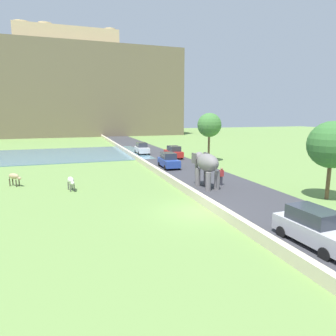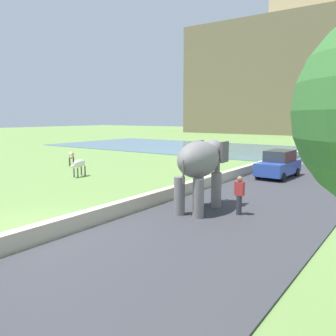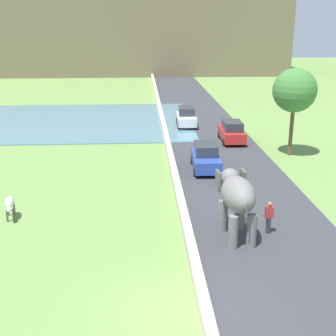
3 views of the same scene
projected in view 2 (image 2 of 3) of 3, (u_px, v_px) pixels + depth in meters
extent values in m
plane|color=#6B8E47|center=(39.00, 230.00, 12.42)|extent=(220.00, 220.00, 0.00)
cube|color=#38383D|center=(320.00, 171.00, 25.62)|extent=(7.00, 120.00, 0.06)
cube|color=beige|center=(260.00, 166.00, 26.16)|extent=(0.40, 110.00, 0.62)
cube|color=slate|center=(186.00, 147.00, 45.85)|extent=(36.00, 18.00, 0.08)
cube|color=#75664C|center=(335.00, 78.00, 79.60)|extent=(64.00, 28.00, 25.39)
cylinder|color=#D6BC89|center=(283.00, 13.00, 84.45)|extent=(4.77, 4.77, 6.76)
cylinder|color=#D6BC89|center=(310.00, 8.00, 80.83)|extent=(4.05, 4.05, 6.98)
ellipsoid|color=slate|center=(199.00, 159.00, 14.35)|extent=(1.61, 2.80, 1.50)
cylinder|color=slate|center=(199.00, 189.00, 15.52)|extent=(0.44, 0.44, 1.60)
cylinder|color=slate|center=(216.00, 191.00, 15.09)|extent=(0.44, 0.44, 1.60)
cylinder|color=slate|center=(179.00, 196.00, 14.03)|extent=(0.44, 0.44, 1.60)
cylinder|color=slate|center=(198.00, 199.00, 13.60)|extent=(0.44, 0.44, 1.60)
ellipsoid|color=slate|center=(213.00, 152.00, 15.53)|extent=(1.07, 0.98, 1.10)
cube|color=#575454|center=(199.00, 150.00, 15.71)|extent=(0.18, 0.71, 0.90)
cube|color=#575454|center=(225.00, 152.00, 15.10)|extent=(0.18, 0.71, 0.90)
cylinder|color=slate|center=(217.00, 170.00, 16.06)|extent=(0.28, 0.28, 1.50)
cone|color=silver|center=(212.00, 160.00, 16.05)|extent=(0.16, 0.57, 0.17)
cone|color=silver|center=(221.00, 161.00, 15.82)|extent=(0.16, 0.57, 0.17)
cylinder|color=#575454|center=(183.00, 172.00, 13.28)|extent=(0.08, 0.08, 0.90)
cylinder|color=#33333D|center=(239.00, 206.00, 14.07)|extent=(0.22, 0.22, 0.85)
cube|color=#B73333|center=(240.00, 188.00, 13.96)|extent=(0.36, 0.22, 0.56)
sphere|color=#997051|center=(240.00, 179.00, 13.91)|extent=(0.22, 0.22, 0.22)
cube|color=#2D4CA8|center=(278.00, 167.00, 22.72)|extent=(1.86, 4.06, 0.80)
cube|color=#2D333D|center=(280.00, 156.00, 22.77)|extent=(1.53, 2.25, 0.70)
cylinder|color=black|center=(283.00, 178.00, 21.27)|extent=(0.20, 0.61, 0.60)
cylinder|color=black|center=(258.00, 175.00, 22.25)|extent=(0.20, 0.61, 0.60)
cylinder|color=black|center=(297.00, 172.00, 23.30)|extent=(0.20, 0.61, 0.60)
cylinder|color=black|center=(273.00, 170.00, 24.28)|extent=(0.20, 0.61, 0.60)
cylinder|color=black|center=(335.00, 166.00, 26.20)|extent=(0.19, 0.60, 0.60)
cube|color=white|center=(324.00, 151.00, 33.42)|extent=(1.80, 4.04, 0.80)
cube|color=#2D333D|center=(325.00, 143.00, 33.47)|extent=(1.50, 2.24, 0.70)
cylinder|color=black|center=(329.00, 157.00, 31.97)|extent=(0.20, 0.60, 0.60)
cylinder|color=black|center=(311.00, 156.00, 32.93)|extent=(0.20, 0.60, 0.60)
cylinder|color=black|center=(336.00, 155.00, 34.02)|extent=(0.20, 0.60, 0.60)
cylinder|color=black|center=(318.00, 154.00, 34.98)|extent=(0.20, 0.60, 0.60)
ellipsoid|color=tan|center=(71.00, 155.00, 28.53)|extent=(1.12, 1.05, 0.50)
cylinder|color=#493D2C|center=(73.00, 162.00, 28.28)|extent=(0.10, 0.10, 0.65)
cylinder|color=#493D2C|center=(70.00, 162.00, 28.21)|extent=(0.10, 0.10, 0.65)
cylinder|color=#493D2C|center=(74.00, 161.00, 29.02)|extent=(0.10, 0.10, 0.65)
cylinder|color=#493D2C|center=(70.00, 161.00, 28.95)|extent=(0.10, 0.10, 0.65)
ellipsoid|color=tan|center=(71.00, 157.00, 27.94)|extent=(0.46, 0.44, 0.26)
cone|color=beige|center=(72.00, 155.00, 27.94)|extent=(0.04, 0.04, 0.12)
cone|color=beige|center=(70.00, 155.00, 27.90)|extent=(0.04, 0.04, 0.12)
cylinder|color=#493D2C|center=(72.00, 156.00, 29.08)|extent=(0.04, 0.04, 0.45)
ellipsoid|color=silver|center=(79.00, 163.00, 23.27)|extent=(0.66, 1.17, 0.50)
cylinder|color=#595753|center=(78.00, 173.00, 22.94)|extent=(0.10, 0.10, 0.65)
cylinder|color=#595753|center=(74.00, 172.00, 23.06)|extent=(0.10, 0.10, 0.65)
cylinder|color=#595753|center=(85.00, 171.00, 23.64)|extent=(0.10, 0.10, 0.65)
cylinder|color=#595753|center=(81.00, 171.00, 23.76)|extent=(0.10, 0.10, 0.65)
ellipsoid|color=silver|center=(73.00, 167.00, 22.72)|extent=(0.32, 0.44, 0.26)
cone|color=beige|center=(74.00, 164.00, 22.66)|extent=(0.04, 0.04, 0.12)
cone|color=beige|center=(72.00, 164.00, 22.73)|extent=(0.04, 0.04, 0.12)
cylinder|color=#595753|center=(84.00, 165.00, 23.78)|extent=(0.04, 0.04, 0.45)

